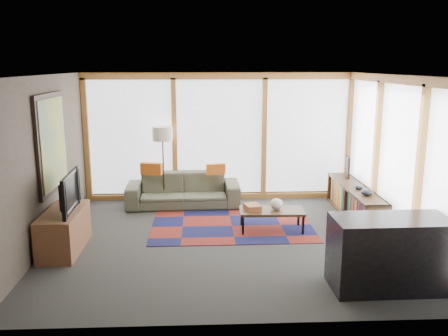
{
  "coord_description": "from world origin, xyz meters",
  "views": [
    {
      "loc": [
        -0.34,
        -7.15,
        2.76
      ],
      "look_at": [
        0.0,
        0.4,
        1.1
      ],
      "focal_mm": 38.0,
      "sensor_mm": 36.0,
      "label": 1
    }
  ],
  "objects_px": {
    "sofa": "(183,190)",
    "bar_counter": "(390,253)",
    "floor_lamp": "(163,166)",
    "tv_console": "(64,231)",
    "coffee_table": "(271,220)",
    "television": "(64,192)",
    "bookshelf": "(355,202)"
  },
  "relations": [
    {
      "from": "sofa",
      "to": "bar_counter",
      "type": "height_order",
      "value": "bar_counter"
    },
    {
      "from": "floor_lamp",
      "to": "tv_console",
      "type": "relative_size",
      "value": 1.27
    },
    {
      "from": "coffee_table",
      "to": "tv_console",
      "type": "xyz_separation_m",
      "value": [
        -3.25,
        -0.74,
        0.13
      ]
    },
    {
      "from": "tv_console",
      "to": "television",
      "type": "distance_m",
      "value": 0.6
    },
    {
      "from": "tv_console",
      "to": "television",
      "type": "xyz_separation_m",
      "value": [
        0.04,
        -0.02,
        0.6
      ]
    },
    {
      "from": "bookshelf",
      "to": "bar_counter",
      "type": "height_order",
      "value": "bar_counter"
    },
    {
      "from": "sofa",
      "to": "tv_console",
      "type": "height_order",
      "value": "sofa"
    },
    {
      "from": "bar_counter",
      "to": "floor_lamp",
      "type": "bearing_deg",
      "value": 128.27
    },
    {
      "from": "coffee_table",
      "to": "bookshelf",
      "type": "distance_m",
      "value": 1.73
    },
    {
      "from": "floor_lamp",
      "to": "bookshelf",
      "type": "xyz_separation_m",
      "value": [
        3.56,
        -1.0,
        -0.5
      ]
    },
    {
      "from": "television",
      "to": "bar_counter",
      "type": "bearing_deg",
      "value": -110.36
    },
    {
      "from": "bar_counter",
      "to": "bookshelf",
      "type": "bearing_deg",
      "value": 79.47
    },
    {
      "from": "bookshelf",
      "to": "sofa",
      "type": "bearing_deg",
      "value": 164.14
    },
    {
      "from": "sofa",
      "to": "television",
      "type": "relative_size",
      "value": 2.19
    },
    {
      "from": "floor_lamp",
      "to": "bookshelf",
      "type": "distance_m",
      "value": 3.73
    },
    {
      "from": "sofa",
      "to": "floor_lamp",
      "type": "relative_size",
      "value": 1.4
    },
    {
      "from": "bar_counter",
      "to": "sofa",
      "type": "bearing_deg",
      "value": 125.34
    },
    {
      "from": "sofa",
      "to": "tv_console",
      "type": "relative_size",
      "value": 1.78
    },
    {
      "from": "bookshelf",
      "to": "tv_console",
      "type": "bearing_deg",
      "value": -164.61
    },
    {
      "from": "tv_console",
      "to": "bar_counter",
      "type": "bearing_deg",
      "value": -17.92
    },
    {
      "from": "coffee_table",
      "to": "floor_lamp",
      "type": "bearing_deg",
      "value": 140.36
    },
    {
      "from": "tv_console",
      "to": "bar_counter",
      "type": "xyz_separation_m",
      "value": [
        4.41,
        -1.43,
        0.15
      ]
    },
    {
      "from": "sofa",
      "to": "coffee_table",
      "type": "bearing_deg",
      "value": -45.91
    },
    {
      "from": "sofa",
      "to": "coffee_table",
      "type": "distance_m",
      "value": 2.16
    },
    {
      "from": "bookshelf",
      "to": "bar_counter",
      "type": "bearing_deg",
      "value": -99.4
    },
    {
      "from": "bar_counter",
      "to": "television",
      "type": "bearing_deg",
      "value": 160.99
    },
    {
      "from": "floor_lamp",
      "to": "bookshelf",
      "type": "relative_size",
      "value": 0.68
    },
    {
      "from": "coffee_table",
      "to": "bar_counter",
      "type": "distance_m",
      "value": 2.48
    },
    {
      "from": "floor_lamp",
      "to": "coffee_table",
      "type": "distance_m",
      "value": 2.59
    },
    {
      "from": "sofa",
      "to": "coffee_table",
      "type": "height_order",
      "value": "sofa"
    },
    {
      "from": "television",
      "to": "bar_counter",
      "type": "xyz_separation_m",
      "value": [
        4.37,
        -1.41,
        -0.45
      ]
    },
    {
      "from": "floor_lamp",
      "to": "sofa",
      "type": "bearing_deg",
      "value": -15.08
    }
  ]
}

